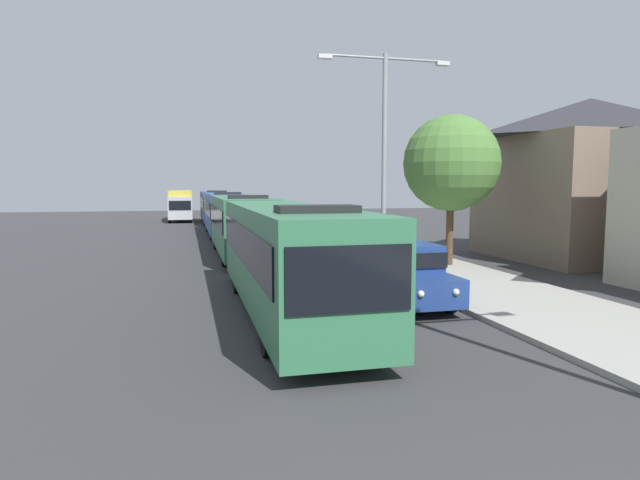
{
  "coord_description": "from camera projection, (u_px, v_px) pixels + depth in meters",
  "views": [
    {
      "loc": [
        -4.04,
        -2.05,
        3.62
      ],
      "look_at": [
        0.93,
        17.92,
        1.55
      ],
      "focal_mm": 30.24,
      "sensor_mm": 36.0,
      "label": 1
    }
  ],
  "objects": [
    {
      "name": "box_truck_oncoming",
      "position": [
        180.0,
        204.0,
        55.78
      ],
      "size": [
        2.35,
        7.99,
        3.15
      ],
      "color": "#B7B7BC",
      "rests_on": "ground_plane"
    },
    {
      "name": "bus_second_in_line",
      "position": [
        241.0,
        223.0,
        27.85
      ],
      "size": [
        2.58,
        11.48,
        3.21
      ],
      "color": "#33724C",
      "rests_on": "ground_plane"
    },
    {
      "name": "streetlamp_mid",
      "position": [
        384.0,
        140.0,
        22.55
      ],
      "size": [
        5.72,
        0.28,
        8.92
      ],
      "color": "gray",
      "rests_on": "sidewalk"
    },
    {
      "name": "roadside_tree",
      "position": [
        451.0,
        163.0,
        23.46
      ],
      "size": [
        4.19,
        4.19,
        6.56
      ],
      "color": "#4C3823",
      "rests_on": "sidewalk"
    },
    {
      "name": "white_suv",
      "position": [
        402.0,
        270.0,
        16.61
      ],
      "size": [
        1.86,
        4.9,
        1.9
      ],
      "color": "navy",
      "rests_on": "ground_plane"
    },
    {
      "name": "bus_lead",
      "position": [
        287.0,
        255.0,
        15.21
      ],
      "size": [
        2.58,
        12.07,
        3.21
      ],
      "color": "#33724C",
      "rests_on": "ground_plane"
    },
    {
      "name": "house_distant_gabled",
      "position": [
        587.0,
        178.0,
        26.81
      ],
      "size": [
        8.68,
        8.5,
        7.91
      ],
      "color": "#7A6656",
      "rests_on": "ground_plane"
    },
    {
      "name": "bus_middle",
      "position": [
        224.0,
        212.0,
        39.65
      ],
      "size": [
        2.58,
        11.89,
        3.21
      ],
      "color": "#284C8C",
      "rests_on": "ground_plane"
    },
    {
      "name": "bus_fourth_in_line",
      "position": [
        215.0,
        206.0,
        52.11
      ],
      "size": [
        2.58,
        11.16,
        3.21
      ],
      "color": "#284C8C",
      "rests_on": "ground_plane"
    }
  ]
}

